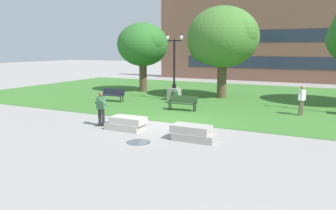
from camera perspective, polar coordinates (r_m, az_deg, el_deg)
name	(u,v)px	position (r m, az deg, el deg)	size (l,w,h in m)	color
ground_plane	(170,123)	(17.00, 0.40, -3.12)	(140.00, 140.00, 0.00)	gray
grass_lawn	(225,97)	(26.21, 9.97, 1.36)	(40.00, 20.00, 0.02)	#3D752D
concrete_block_center	(127,123)	(15.62, -7.23, -3.21)	(1.90, 0.90, 0.64)	#B2ADA3
concrete_block_left	(193,133)	(13.80, 4.43, -4.91)	(1.90, 0.90, 0.64)	#9E9991
person_skateboarder	(101,107)	(16.44, -11.58, -0.31)	(1.01, 0.51, 1.71)	#28282D
skateboard	(104,123)	(16.88, -11.05, -3.10)	(0.52, 1.03, 0.14)	black
puddle	(138,142)	(13.61, -5.19, -6.46)	(1.01, 1.01, 0.01)	#47515B
park_bench_near_left	(183,102)	(20.26, 2.57, 0.53)	(1.84, 0.69, 0.90)	#284723
park_bench_near_right	(113,94)	(24.06, -9.60, 1.89)	(1.83, 0.62, 0.90)	#1E232D
lamp_post_left	(174,87)	(24.17, 1.08, 3.18)	(1.32, 0.80, 4.83)	gray
tree_far_right	(142,45)	(29.13, -4.51, 10.32)	(4.64, 4.42, 6.00)	brown
tree_near_right	(222,38)	(25.63, 9.41, 11.44)	(5.68, 5.41, 6.93)	brown
trash_bin	(175,96)	(22.92, 1.17, 1.54)	(0.49, 0.49, 0.96)	#234C28
person_bystander_near_lawn	(302,99)	(20.16, 22.27, 1.04)	(0.43, 0.58, 1.71)	brown
building_facade_distant	(289,35)	(39.68, 20.27, 11.44)	(31.55, 1.03, 10.66)	brown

